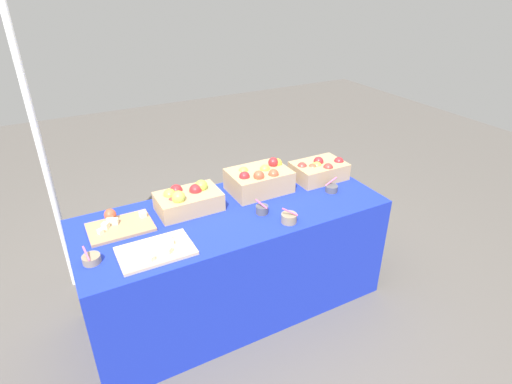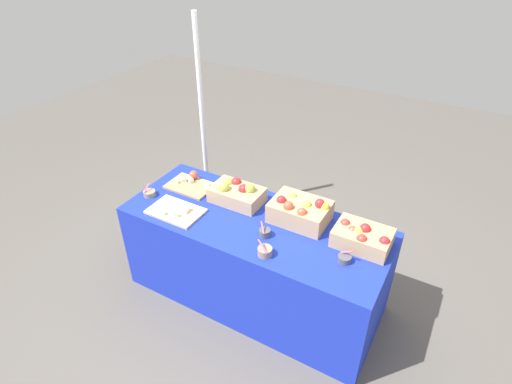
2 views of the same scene
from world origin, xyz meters
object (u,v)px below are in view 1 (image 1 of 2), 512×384
(cutting_board_back, at_px, (118,225))
(apple_crate_left, at_px, (319,170))
(sample_bowl_near, at_px, (91,259))
(apple_crate_middle, at_px, (259,179))
(apple_crate_right, at_px, (187,200))
(sample_bowl_far, at_px, (262,209))
(sample_bowl_extra, at_px, (289,218))
(cutting_board_front, at_px, (156,251))
(tent_pole, at_px, (45,165))
(sample_bowl_mid, at_px, (331,188))

(cutting_board_back, bearing_deg, apple_crate_left, -0.95)
(apple_crate_left, distance_m, sample_bowl_near, 1.60)
(apple_crate_middle, relative_size, apple_crate_right, 1.03)
(sample_bowl_far, bearing_deg, apple_crate_left, 21.43)
(sample_bowl_near, relative_size, sample_bowl_extra, 0.83)
(sample_bowl_near, bearing_deg, sample_bowl_far, 0.87)
(cutting_board_front, distance_m, tent_pole, 1.05)
(apple_crate_middle, bearing_deg, sample_bowl_near, -165.71)
(apple_crate_right, bearing_deg, tent_pole, 140.44)
(apple_crate_left, relative_size, apple_crate_middle, 0.91)
(apple_crate_left, relative_size, sample_bowl_extra, 3.27)
(cutting_board_back, bearing_deg, apple_crate_middle, 1.10)
(cutting_board_back, xyz_separation_m, tent_pole, (-0.30, 0.60, 0.20))
(sample_bowl_mid, height_order, sample_bowl_far, sample_bowl_far)
(apple_crate_middle, distance_m, sample_bowl_far, 0.31)
(apple_crate_left, bearing_deg, cutting_board_back, 179.05)
(sample_bowl_near, distance_m, sample_bowl_mid, 1.54)
(cutting_board_back, bearing_deg, sample_bowl_near, -125.38)
(apple_crate_right, bearing_deg, cutting_board_back, -179.55)
(cutting_board_back, distance_m, sample_bowl_extra, 0.99)
(sample_bowl_extra, bearing_deg, cutting_board_front, 174.27)
(sample_bowl_near, height_order, tent_pole, tent_pole)
(sample_bowl_far, bearing_deg, cutting_board_front, -172.80)
(cutting_board_front, bearing_deg, apple_crate_right, 48.70)
(cutting_board_front, xyz_separation_m, sample_bowl_mid, (1.23, 0.11, 0.01))
(cutting_board_back, bearing_deg, tent_pole, 116.53)
(apple_crate_right, height_order, sample_bowl_mid, apple_crate_right)
(apple_crate_middle, distance_m, sample_bowl_near, 1.16)
(sample_bowl_near, bearing_deg, apple_crate_right, 23.90)
(sample_bowl_far, bearing_deg, apple_crate_middle, 64.28)
(apple_crate_left, distance_m, sample_bowl_far, 0.63)
(sample_bowl_near, relative_size, sample_bowl_far, 0.90)
(apple_crate_left, distance_m, sample_bowl_mid, 0.21)
(apple_crate_right, relative_size, cutting_board_back, 1.08)
(sample_bowl_mid, bearing_deg, apple_crate_middle, 149.55)
(cutting_board_front, distance_m, sample_bowl_near, 0.32)
(apple_crate_left, relative_size, cutting_board_back, 1.01)
(sample_bowl_far, bearing_deg, apple_crate_right, 145.98)
(sample_bowl_mid, relative_size, tent_pole, 0.05)
(apple_crate_left, height_order, cutting_board_back, apple_crate_left)
(apple_crate_left, height_order, cutting_board_front, apple_crate_left)
(apple_crate_left, xyz_separation_m, cutting_board_front, (-1.27, -0.32, -0.06))
(apple_crate_right, bearing_deg, apple_crate_middle, 1.64)
(sample_bowl_mid, height_order, tent_pole, tent_pole)
(apple_crate_right, distance_m, cutting_board_front, 0.46)
(sample_bowl_near, height_order, sample_bowl_mid, sample_bowl_mid)
(apple_crate_middle, relative_size, sample_bowl_extra, 3.59)
(sample_bowl_near, xyz_separation_m, sample_bowl_far, (0.99, 0.02, 0.01))
(apple_crate_right, xyz_separation_m, cutting_board_back, (-0.42, -0.00, -0.05))
(apple_crate_left, distance_m, apple_crate_middle, 0.46)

